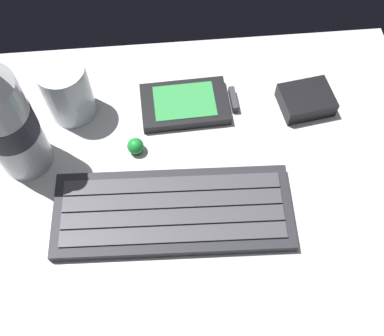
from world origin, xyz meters
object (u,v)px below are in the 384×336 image
handheld_device (189,104)px  water_bottle (4,119)px  charger_block (306,100)px  trackball_mouse (135,146)px  juice_cup (68,92)px  keyboard (173,211)px

handheld_device → water_bottle: bearing=-163.4°
charger_block → trackball_mouse: charger_block is taller
charger_block → juice_cup: bearing=176.2°
keyboard → charger_block: (19.60, 14.89, 0.39)cm
handheld_device → charger_block: 16.24cm
charger_block → trackball_mouse: size_ratio=3.18×
water_bottle → keyboard: bearing=-27.4°
handheld_device → trackball_mouse: (-7.66, -6.51, 0.37)cm
keyboard → handheld_device: size_ratio=2.27×
keyboard → water_bottle: size_ratio=1.42×
handheld_device → juice_cup: size_ratio=1.53×
handheld_device → water_bottle: water_bottle is taller
keyboard → water_bottle: (-18.44, 9.56, 8.20)cm
water_bottle → trackball_mouse: 16.25cm
juice_cup → charger_block: juice_cup is taller
keyboard → trackball_mouse: size_ratio=13.39×
keyboard → trackball_mouse: trackball_mouse is taller
trackball_mouse → water_bottle: bearing=-179.9°
juice_cup → trackball_mouse: bearing=-41.2°
water_bottle → charger_block: water_bottle is taller
keyboard → water_bottle: bearing=152.6°
handheld_device → charger_block: charger_block is taller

